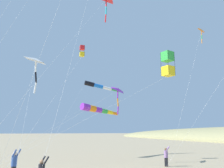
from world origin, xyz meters
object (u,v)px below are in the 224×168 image
kite_windsock_purple_drifting (97,86)px  kite_delta_white_trailing (202,31)px  person_child_green_jacket (14,163)px  kite_delta_rainbow_low_near (118,90)px  kite_box_red_high_left (82,51)px  person_adult_flyer (166,155)px  kite_delta_black_fish_shape (36,61)px  kite_box_green_low_center (168,64)px  kite_windsock_checkered_midright (96,109)px

kite_windsock_purple_drifting → kite_delta_white_trailing: kite_delta_white_trailing is taller
person_child_green_jacket → kite_delta_rainbow_low_near: bearing=25.9°
person_child_green_jacket → kite_box_red_high_left: size_ratio=0.15×
person_adult_flyer → kite_windsock_purple_drifting: (-2.54, 11.81, 8.04)m
kite_delta_black_fish_shape → kite_delta_white_trailing: bearing=3.5°
kite_windsock_purple_drifting → kite_delta_black_fish_shape: 14.30m
kite_box_red_high_left → kite_delta_white_trailing: kite_delta_white_trailing is taller
person_child_green_jacket → kite_box_green_low_center: kite_box_green_low_center is taller
kite_delta_white_trailing → kite_windsock_purple_drifting: bearing=130.7°
kite_windsock_purple_drifting → kite_delta_white_trailing: bearing=-49.3°
kite_box_green_low_center → kite_windsock_purple_drifting: bearing=96.6°
kite_box_green_low_center → kite_delta_black_fish_shape: (-10.20, 2.59, -0.14)m
person_child_green_jacket → kite_delta_black_fish_shape: 7.48m
person_adult_flyer → person_child_green_jacket: size_ratio=0.92×
person_adult_flyer → kite_windsock_purple_drifting: bearing=102.1°
kite_delta_rainbow_low_near → kite_windsock_checkered_midright: (-0.41, 6.04, -1.39)m
person_adult_flyer → kite_delta_rainbow_low_near: bearing=133.9°
kite_delta_rainbow_low_near → kite_box_green_low_center: (2.18, -5.43, 1.46)m
kite_box_red_high_left → kite_box_green_low_center: 10.68m
kite_delta_white_trailing → kite_delta_black_fish_shape: bearing=-176.5°
kite_box_red_high_left → kite_delta_black_fish_shape: bearing=-129.4°
kite_windsock_purple_drifting → kite_delta_white_trailing: 14.57m
person_child_green_jacket → kite_box_green_low_center: 13.44m
kite_delta_rainbow_low_near → kite_windsock_checkered_midright: bearing=93.9°
person_adult_flyer → kite_windsock_checkered_midright: size_ratio=0.12×
person_adult_flyer → kite_delta_rainbow_low_near: kite_delta_rainbow_low_near is taller
person_child_green_jacket → kite_windsock_checkered_midright: bearing=50.5°
kite_box_green_low_center → kite_delta_white_trailing: bearing=26.6°
person_child_green_jacket → kite_windsock_purple_drifting: 17.95m
person_adult_flyer → person_child_green_jacket: 12.15m
person_child_green_jacket → kite_delta_white_trailing: kite_delta_white_trailing is taller
kite_delta_black_fish_shape → person_child_green_jacket: bearing=-122.5°
kite_delta_rainbow_low_near → kite_delta_white_trailing: bearing=-10.6°
kite_windsock_checkered_midright → kite_delta_white_trailing: kite_delta_white_trailing is taller
kite_box_red_high_left → kite_delta_black_fish_shape: (-5.07, -6.16, -3.46)m
person_child_green_jacket → kite_delta_black_fish_shape: kite_delta_black_fish_shape is taller
kite_windsock_checkered_midright → kite_box_green_low_center: 12.10m
kite_windsock_purple_drifting → kite_delta_white_trailing: (8.91, -10.36, 5.05)m
person_adult_flyer → kite_windsock_checkered_midright: (-3.51, 9.27, 4.62)m
kite_delta_rainbow_low_near → kite_windsock_purple_drifting: 8.84m
kite_delta_black_fish_shape → kite_windsock_checkered_midright: bearing=49.4°
kite_delta_rainbow_low_near → kite_delta_white_trailing: kite_delta_white_trailing is taller
kite_box_green_low_center → kite_delta_black_fish_shape: size_ratio=1.56×
person_child_green_jacket → kite_delta_white_trailing: (18.46, 2.58, 13.01)m
kite_delta_white_trailing → kite_delta_black_fish_shape: kite_delta_white_trailing is taller
kite_windsock_checkered_midright → kite_box_green_low_center: (2.59, -11.47, 2.86)m
kite_delta_rainbow_low_near → kite_box_green_low_center: bearing=-68.1°
kite_delta_rainbow_low_near → kite_delta_black_fish_shape: size_ratio=1.36×
person_child_green_jacket → kite_windsock_purple_drifting: kite_windsock_purple_drifting is taller
person_adult_flyer → kite_delta_black_fish_shape: kite_delta_black_fish_shape is taller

